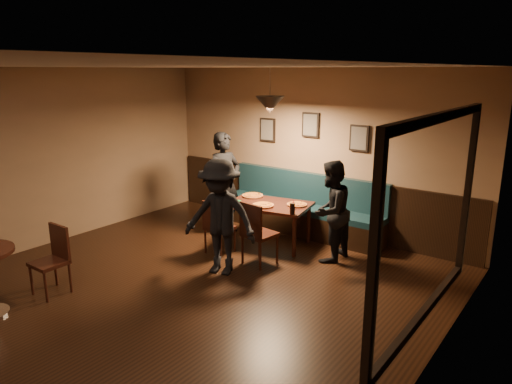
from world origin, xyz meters
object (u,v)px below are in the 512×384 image
dining_table (269,224)px  tabasco_bottle (293,205)px  soda_glass (292,209)px  diner_left (225,183)px  booth_bench (300,205)px  chair_near_left (220,226)px  diner_front (220,217)px  chair_near_right (260,233)px  diner_right (331,211)px  cafe_chair_far (49,261)px

dining_table → tabasco_bottle: 0.63m
soda_glass → diner_left: bearing=169.8°
booth_bench → soda_glass: (0.50, -1.06, 0.27)m
chair_near_left → dining_table: bearing=63.8°
diner_front → tabasco_bottle: bearing=58.1°
chair_near_left → soda_glass: size_ratio=5.07×
soda_glass → tabasco_bottle: 0.27m
chair_near_right → tabasco_bottle: bearing=87.4°
chair_near_left → chair_near_right: 0.75m
booth_bench → diner_right: size_ratio=1.99×
booth_bench → chair_near_right: bearing=-80.6°
chair_near_right → soda_glass: size_ratio=5.67×
dining_table → diner_left: bearing=166.9°
diner_left → tabasco_bottle: diner_left is taller
diner_left → diner_front: diner_left is taller
dining_table → chair_near_left: 0.85m
chair_near_left → tabasco_bottle: size_ratio=6.37×
diner_front → chair_near_right: bearing=51.0°
soda_glass → cafe_chair_far: size_ratio=0.19×
diner_left → soda_glass: 1.58m
chair_near_left → chair_near_right: bearing=3.7°
chair_near_right → diner_left: (-1.30, 0.75, 0.40)m
diner_right → cafe_chair_far: size_ratio=1.73×
diner_left → soda_glass: bearing=-89.7°
dining_table → chair_near_right: (0.35, -0.72, 0.13)m
dining_table → diner_right: 1.17m
chair_near_left → diner_left: (-0.56, 0.78, 0.45)m
dining_table → chair_near_right: 0.82m
diner_front → soda_glass: diner_front is taller
diner_left → diner_right: diner_left is taller
dining_table → booth_bench: bearing=71.3°
chair_near_left → diner_right: (1.49, 0.77, 0.33)m
diner_left → soda_glass: diner_left is taller
tabasco_bottle → chair_near_left: bearing=-139.9°
tabasco_bottle → cafe_chair_far: cafe_chair_far is taller
chair_near_right → diner_left: bearing=157.4°
booth_bench → dining_table: (-0.10, -0.80, -0.16)m
booth_bench → cafe_chair_far: bearing=-108.4°
chair_near_right → diner_front: bearing=-106.0°
diner_front → booth_bench: bearing=74.3°
dining_table → diner_left: (-0.95, 0.02, 0.53)m
diner_front → cafe_chair_far: bearing=-141.9°
diner_right → chair_near_right: bearing=-43.3°
chair_near_right → diner_left: 1.55m
chair_near_left → cafe_chair_far: (-0.80, -2.33, 0.01)m
diner_right → diner_front: diner_front is taller
dining_table → diner_front: bearing=-97.2°
chair_near_left → tabasco_bottle: chair_near_left is taller
diner_right → booth_bench: bearing=-126.6°
dining_table → cafe_chair_far: (-1.20, -3.08, 0.09)m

